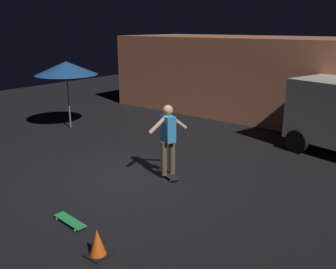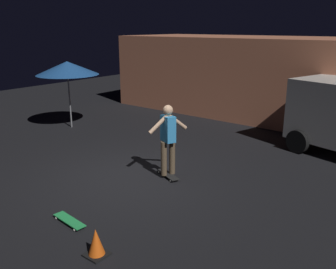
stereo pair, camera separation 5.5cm
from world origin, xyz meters
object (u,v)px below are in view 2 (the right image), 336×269
(skateboard_ridden, at_px, (168,175))
(skater, at_px, (168,135))
(traffic_cone, at_px, (96,243))
(patio_umbrella, at_px, (67,68))
(skateboard_spare, at_px, (69,220))

(skateboard_ridden, relative_size, skater, 0.48)
(skateboard_ridden, bearing_deg, traffic_cone, -71.42)
(patio_umbrella, relative_size, skateboard_ridden, 2.90)
(skateboard_spare, bearing_deg, skater, 88.36)
(skateboard_spare, xyz_separation_m, traffic_cone, (1.13, -0.34, 0.16))
(skateboard_ridden, height_order, skateboard_spare, same)
(skateboard_spare, height_order, skater, skater)
(skateboard_spare, bearing_deg, traffic_cone, -16.77)
(patio_umbrella, bearing_deg, skateboard_spare, -37.92)
(patio_umbrella, distance_m, traffic_cone, 8.13)
(traffic_cone, bearing_deg, patio_umbrella, 145.17)
(patio_umbrella, xyz_separation_m, skateboard_ridden, (5.44, -1.39, -2.02))
(skateboard_spare, relative_size, traffic_cone, 1.73)
(skateboard_spare, distance_m, traffic_cone, 1.19)
(skateboard_ridden, relative_size, traffic_cone, 1.73)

